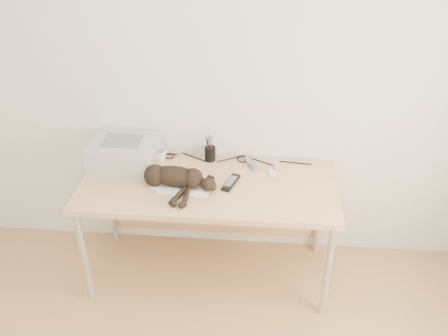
# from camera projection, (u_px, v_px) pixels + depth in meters

# --- Properties ---
(wall_back) EXTENTS (3.50, 0.00, 3.50)m
(wall_back) POSITION_uv_depth(u_px,v_px,m) (213.00, 77.00, 3.11)
(wall_back) COLOR white
(wall_back) RESTS_ON floor
(desk) EXTENTS (1.60, 0.70, 0.74)m
(desk) POSITION_uv_depth(u_px,v_px,m) (210.00, 194.00, 3.24)
(desk) COLOR #DBAD80
(desk) RESTS_ON floor
(printer) EXTENTS (0.42, 0.37, 0.19)m
(printer) POSITION_uv_depth(u_px,v_px,m) (124.00, 153.00, 3.23)
(printer) COLOR #B5B5BA
(printer) RESTS_ON desk
(papers) EXTENTS (0.37, 0.29, 0.01)m
(papers) POSITION_uv_depth(u_px,v_px,m) (183.00, 185.00, 3.08)
(papers) COLOR white
(papers) RESTS_ON desk
(cat) EXTENTS (0.61, 0.33, 0.14)m
(cat) POSITION_uv_depth(u_px,v_px,m) (172.00, 178.00, 3.05)
(cat) COLOR black
(cat) RESTS_ON desk
(mug) EXTENTS (0.14, 0.14, 0.09)m
(mug) POSITION_uv_depth(u_px,v_px,m) (160.00, 156.00, 3.30)
(mug) COLOR white
(mug) RESTS_ON desk
(pen_cup) EXTENTS (0.07, 0.07, 0.18)m
(pen_cup) POSITION_uv_depth(u_px,v_px,m) (210.00, 153.00, 3.32)
(pen_cup) COLOR black
(pen_cup) RESTS_ON desk
(remote_grey) EXTENTS (0.12, 0.17, 0.02)m
(remote_grey) POSITION_uv_depth(u_px,v_px,m) (252.00, 164.00, 3.28)
(remote_grey) COLOR slate
(remote_grey) RESTS_ON desk
(remote_black) EXTENTS (0.11, 0.19, 0.02)m
(remote_black) POSITION_uv_depth(u_px,v_px,m) (231.00, 183.00, 3.09)
(remote_black) COLOR black
(remote_black) RESTS_ON desk
(mouse) EXTENTS (0.09, 0.11, 0.03)m
(mouse) POSITION_uv_depth(u_px,v_px,m) (271.00, 171.00, 3.19)
(mouse) COLOR white
(mouse) RESTS_ON desk
(cable_tangle) EXTENTS (1.36, 0.08, 0.01)m
(cable_tangle) POSITION_uv_depth(u_px,v_px,m) (213.00, 158.00, 3.36)
(cable_tangle) COLOR black
(cable_tangle) RESTS_ON desk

